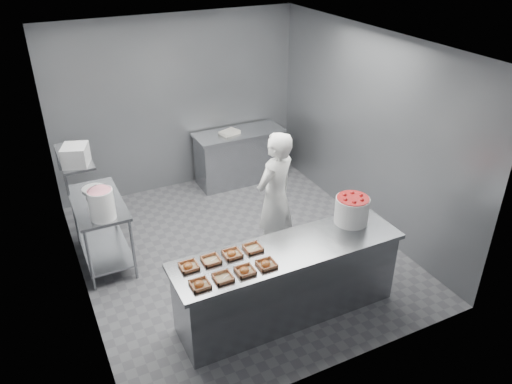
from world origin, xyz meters
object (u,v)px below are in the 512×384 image
(service_counter, at_px, (288,282))
(tray_6, at_px, (232,254))
(tray_3, at_px, (266,264))
(glaze_bucket, at_px, (101,204))
(tray_7, at_px, (253,248))
(worker, at_px, (275,198))
(back_counter, at_px, (240,157))
(strawberry_tub, at_px, (352,209))
(tray_5, at_px, (211,260))
(tray_2, at_px, (245,271))
(appliance, at_px, (76,155))
(tray_4, at_px, (189,266))
(tray_0, at_px, (200,284))
(tray_1, at_px, (223,277))
(prep_table, at_px, (101,222))

(service_counter, relative_size, tray_6, 13.88)
(tray_3, height_order, glaze_bucket, glaze_bucket)
(tray_7, distance_m, worker, 1.17)
(back_counter, xyz_separation_m, strawberry_tub, (0.01, -3.10, 0.62))
(service_counter, xyz_separation_m, tray_5, (-0.83, 0.16, 0.47))
(tray_2, xyz_separation_m, appliance, (-1.22, 1.84, 0.76))
(tray_4, relative_size, worker, 0.11)
(service_counter, bearing_deg, tray_7, 155.93)
(tray_0, relative_size, strawberry_tub, 0.48)
(service_counter, height_order, tray_4, tray_4)
(tray_7, distance_m, glaze_bucket, 1.88)
(worker, bearing_deg, tray_6, 18.30)
(tray_4, bearing_deg, tray_3, -23.70)
(tray_6, distance_m, strawberry_tub, 1.51)
(tray_1, relative_size, tray_3, 1.00)
(tray_1, height_order, tray_6, tray_6)
(tray_6, bearing_deg, service_counter, -14.83)
(back_counter, distance_m, tray_2, 3.75)
(prep_table, height_order, worker, worker)
(service_counter, bearing_deg, back_counter, 74.52)
(service_counter, bearing_deg, tray_2, -165.18)
(tray_4, xyz_separation_m, appliance, (-0.74, 1.52, 0.76))
(tray_2, distance_m, appliance, 2.33)
(tray_0, bearing_deg, service_counter, 8.35)
(tray_1, distance_m, glaze_bucket, 1.87)
(tray_7, xyz_separation_m, worker, (0.75, 0.90, -0.03))
(tray_4, bearing_deg, tray_6, 0.00)
(service_counter, height_order, back_counter, same)
(worker, distance_m, strawberry_tub, 1.06)
(prep_table, relative_size, tray_4, 6.40)
(service_counter, bearing_deg, tray_1, -169.27)
(strawberry_tub, bearing_deg, worker, 119.38)
(appliance, bearing_deg, tray_0, -48.46)
(tray_3, bearing_deg, tray_2, 180.00)
(tray_7, relative_size, appliance, 0.62)
(tray_6, bearing_deg, appliance, 128.79)
(tray_1, bearing_deg, service_counter, 10.73)
(tray_0, height_order, tray_5, tray_0)
(tray_3, bearing_deg, worker, 58.21)
(tray_1, xyz_separation_m, tray_2, (0.24, -0.00, 0.00))
(tray_6, bearing_deg, back_counter, 64.17)
(service_counter, xyz_separation_m, tray_7, (-0.35, 0.16, 0.47))
(tray_1, bearing_deg, worker, 44.67)
(back_counter, height_order, tray_5, tray_5)
(tray_0, distance_m, glaze_bucket, 1.77)
(tray_4, bearing_deg, service_counter, -8.35)
(service_counter, relative_size, prep_table, 2.17)
(back_counter, height_order, tray_0, tray_0)
(tray_2, bearing_deg, tray_3, 0.00)
(back_counter, xyz_separation_m, tray_7, (-1.25, -3.09, 0.47))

